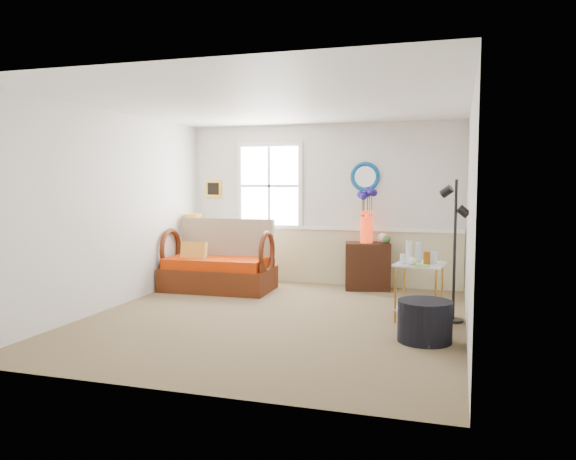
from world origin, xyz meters
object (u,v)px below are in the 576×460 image
(side_table, at_px, (419,292))
(loveseat, at_px, (218,255))
(floor_lamp, at_px, (455,251))
(cabinet, at_px, (367,266))
(lamp_stand, at_px, (197,264))
(ottoman, at_px, (425,321))

(side_table, bearing_deg, loveseat, 161.08)
(side_table, relative_size, floor_lamp, 0.41)
(cabinet, height_order, side_table, cabinet)
(cabinet, bearing_deg, loveseat, -173.63)
(lamp_stand, distance_m, ottoman, 4.59)
(ottoman, bearing_deg, cabinet, 111.02)
(floor_lamp, bearing_deg, cabinet, 145.98)
(cabinet, xyz_separation_m, floor_lamp, (1.30, -1.71, 0.49))
(lamp_stand, height_order, floor_lamp, floor_lamp)
(floor_lamp, bearing_deg, side_table, -149.80)
(ottoman, bearing_deg, lamp_stand, 147.08)
(loveseat, distance_m, ottoman, 3.78)
(loveseat, distance_m, lamp_stand, 0.86)
(lamp_stand, xyz_separation_m, side_table, (3.73, -1.61, 0.05))
(lamp_stand, height_order, cabinet, cabinet)
(loveseat, bearing_deg, cabinet, 16.68)
(lamp_stand, bearing_deg, loveseat, -41.14)
(loveseat, distance_m, side_table, 3.29)
(floor_lamp, xyz_separation_m, ottoman, (-0.28, -0.96, -0.63))
(lamp_stand, relative_size, floor_lamp, 0.36)
(cabinet, distance_m, side_table, 2.01)
(floor_lamp, bearing_deg, lamp_stand, 178.35)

